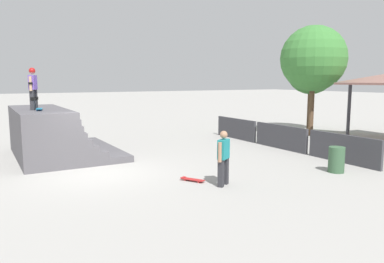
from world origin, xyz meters
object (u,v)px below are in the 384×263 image
(tree_beside_pavilion, at_px, (311,70))
(skateboard_on_deck, at_px, (39,109))
(bystander_walking, at_px, (223,155))
(trash_bin, at_px, (336,160))
(skateboard_on_ground, at_px, (192,179))
(skater_on_deck, at_px, (33,86))
(tree_far_back, at_px, (313,59))

(tree_beside_pavilion, bearing_deg, skateboard_on_deck, -84.63)
(skateboard_on_deck, distance_m, bystander_walking, 7.25)
(skateboard_on_deck, distance_m, trash_bin, 10.56)
(trash_bin, bearing_deg, skateboard_on_ground, -106.78)
(skateboard_on_ground, bearing_deg, bystander_walking, -177.35)
(skater_on_deck, distance_m, skateboard_on_deck, 0.95)
(skater_on_deck, distance_m, skateboard_on_ground, 7.14)
(tree_beside_pavilion, xyz_separation_m, trash_bin, (7.91, -7.24, -3.20))
(tree_beside_pavilion, bearing_deg, bystander_walking, -57.16)
(skateboard_on_deck, height_order, trash_bin, skateboard_on_deck)
(skateboard_on_ground, distance_m, tree_beside_pavilion, 14.04)
(tree_beside_pavilion, bearing_deg, tree_far_back, -45.18)
(skateboard_on_ground, bearing_deg, tree_far_back, -95.33)
(skater_on_deck, bearing_deg, tree_far_back, 112.45)
(tree_beside_pavilion, height_order, trash_bin, tree_beside_pavilion)
(skateboard_on_ground, bearing_deg, tree_beside_pavilion, -92.13)
(bystander_walking, distance_m, tree_beside_pavilion, 13.81)
(skateboard_on_ground, bearing_deg, skater_on_deck, 2.86)
(skater_on_deck, relative_size, trash_bin, 1.83)
(skater_on_deck, xyz_separation_m, bystander_walking, (6.33, 4.19, -1.93))
(tree_far_back, bearing_deg, skateboard_on_deck, -90.61)
(skateboard_on_ground, distance_m, trash_bin, 4.91)
(skater_on_deck, relative_size, tree_beside_pavilion, 0.30)
(skateboard_on_deck, height_order, bystander_walking, skateboard_on_deck)
(tree_beside_pavilion, relative_size, tree_far_back, 0.86)
(bystander_walking, bearing_deg, tree_beside_pavilion, 0.38)
(tree_far_back, bearing_deg, skater_on_deck, -92.44)
(skateboard_on_deck, xyz_separation_m, skateboard_on_ground, (5.04, 3.52, -1.93))
(skateboard_on_deck, xyz_separation_m, tree_far_back, (0.15, 13.84, 2.17))
(skateboard_on_ground, distance_m, tree_far_back, 12.13)
(skateboard_on_ground, relative_size, tree_far_back, 0.13)
(skateboard_on_deck, relative_size, skateboard_on_ground, 1.11)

